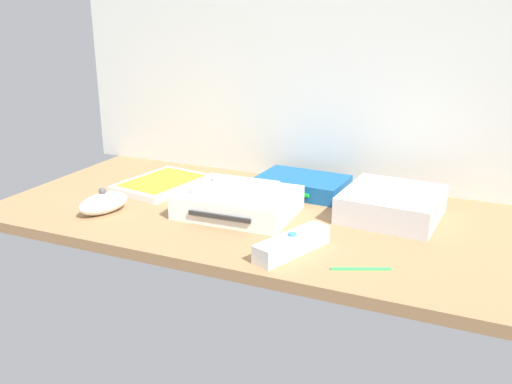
% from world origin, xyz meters
% --- Properties ---
extents(ground_plane, '(1.00, 0.48, 0.02)m').
position_xyz_m(ground_plane, '(0.00, 0.00, -0.01)').
color(ground_plane, '#936D47').
rests_on(ground_plane, ground).
extents(back_wall, '(1.10, 0.01, 0.64)m').
position_xyz_m(back_wall, '(0.00, 0.25, 0.32)').
color(back_wall, silver).
rests_on(back_wall, ground).
extents(game_console, '(0.21, 0.17, 0.04)m').
position_xyz_m(game_console, '(-0.03, -0.02, 0.02)').
color(game_console, white).
rests_on(game_console, ground_plane).
extents(mini_computer, '(0.18, 0.18, 0.05)m').
position_xyz_m(mini_computer, '(0.24, 0.08, 0.03)').
color(mini_computer, silver).
rests_on(mini_computer, ground_plane).
extents(game_case, '(0.16, 0.21, 0.02)m').
position_xyz_m(game_case, '(-0.25, 0.06, 0.01)').
color(game_case, white).
rests_on(game_case, ground_plane).
extents(network_router, '(0.19, 0.13, 0.03)m').
position_xyz_m(network_router, '(0.04, 0.15, 0.02)').
color(network_router, '#145193').
rests_on(network_router, ground_plane).
extents(remote_wand, '(0.09, 0.15, 0.03)m').
position_xyz_m(remote_wand, '(0.13, -0.15, 0.02)').
color(remote_wand, white).
rests_on(remote_wand, ground_plane).
extents(remote_nunchuk, '(0.08, 0.11, 0.05)m').
position_xyz_m(remote_nunchuk, '(-0.26, -0.12, 0.02)').
color(remote_nunchuk, white).
rests_on(remote_nunchuk, ground_plane).
extents(remote_classic_pad, '(0.15, 0.08, 0.02)m').
position_xyz_m(remote_classic_pad, '(-0.03, -0.03, 0.05)').
color(remote_classic_pad, white).
rests_on(remote_classic_pad, game_console).
extents(stylus_pen, '(0.09, 0.04, 0.01)m').
position_xyz_m(stylus_pen, '(0.24, -0.16, 0.00)').
color(stylus_pen, green).
rests_on(stylus_pen, ground_plane).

